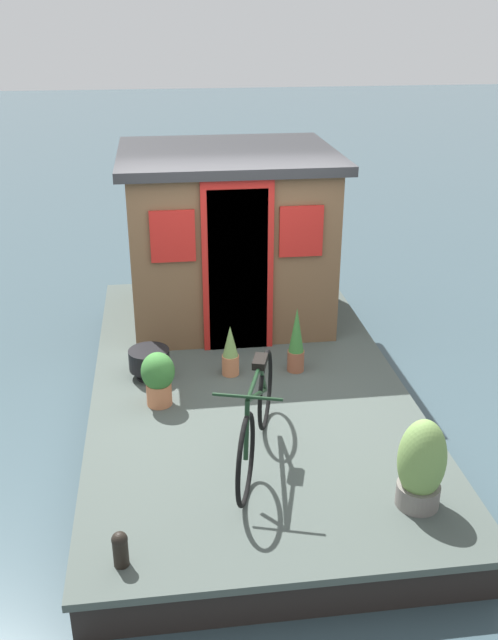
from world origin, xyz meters
TOP-DOWN VIEW (x-y plane):
  - ground_plane at (0.00, 0.00)m, footprint 60.00×60.00m
  - houseboat_deck at (0.00, 0.00)m, footprint 5.38×2.94m
  - houseboat_cabin at (1.58, 0.00)m, footprint 2.02×2.33m
  - bicycle at (-1.34, 0.09)m, footprint 1.63×0.63m
  - potted_plant_sage at (-0.39, 0.84)m, footprint 0.30×0.30m
  - potted_plant_rosemary at (-2.05, -0.98)m, footprint 0.34×0.34m
  - potted_plant_succulent at (0.09, 0.14)m, footprint 0.17×0.17m
  - potted_plant_ivy at (0.08, -0.50)m, footprint 0.17×0.17m
  - charcoal_grill at (0.14, 0.93)m, footprint 0.39×0.39m
  - mooring_bollard at (-2.39, 1.12)m, footprint 0.11×0.11m

SIDE VIEW (x-z plane):
  - ground_plane at x=0.00m, z-range 0.00..0.00m
  - houseboat_deck at x=0.00m, z-range 0.00..0.38m
  - mooring_bollard at x=-2.39m, z-range 0.39..0.65m
  - charcoal_grill at x=0.14m, z-range 0.42..0.70m
  - potted_plant_succulent at x=0.09m, z-range 0.37..0.88m
  - potted_plant_sage at x=-0.39m, z-range 0.40..0.91m
  - potted_plant_ivy at x=0.08m, z-range 0.36..1.03m
  - potted_plant_rosemary at x=-2.05m, z-range 0.36..1.06m
  - bicycle at x=-1.34m, z-range 0.35..1.17m
  - houseboat_cabin at x=1.58m, z-range 0.39..2.28m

